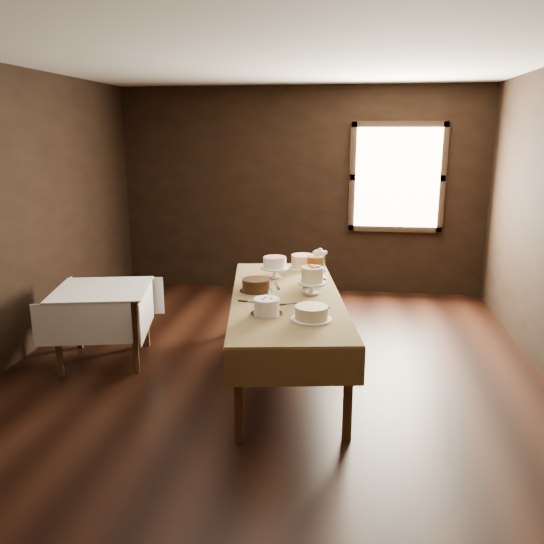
# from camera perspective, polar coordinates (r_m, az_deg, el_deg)

# --- Properties ---
(floor) EXTENTS (5.00, 6.00, 0.01)m
(floor) POSITION_cam_1_polar(r_m,az_deg,el_deg) (5.15, -0.31, -10.85)
(floor) COLOR black
(floor) RESTS_ON ground
(ceiling) EXTENTS (5.00, 6.00, 0.01)m
(ceiling) POSITION_cam_1_polar(r_m,az_deg,el_deg) (4.71, -0.36, 21.75)
(ceiling) COLOR beige
(ceiling) RESTS_ON wall_back
(wall_back) EXTENTS (5.00, 0.02, 2.80)m
(wall_back) POSITION_cam_1_polar(r_m,az_deg,el_deg) (7.69, 2.91, 8.35)
(wall_back) COLOR black
(wall_back) RESTS_ON ground
(wall_front) EXTENTS (5.00, 0.02, 2.80)m
(wall_front) POSITION_cam_1_polar(r_m,az_deg,el_deg) (1.92, -13.51, -10.26)
(wall_front) COLOR black
(wall_front) RESTS_ON ground
(window) EXTENTS (1.10, 0.05, 1.30)m
(window) POSITION_cam_1_polar(r_m,az_deg,el_deg) (7.61, 12.82, 9.47)
(window) COLOR #FFEABF
(window) RESTS_ON wall_back
(display_table) EXTENTS (1.34, 2.59, 0.77)m
(display_table) POSITION_cam_1_polar(r_m,az_deg,el_deg) (4.98, 1.49, -3.02)
(display_table) COLOR #3D2511
(display_table) RESTS_ON ground
(side_table) EXTENTS (1.04, 1.04, 0.73)m
(side_table) POSITION_cam_1_polar(r_m,az_deg,el_deg) (5.55, -17.13, -2.48)
(side_table) COLOR #3D2511
(side_table) RESTS_ON ground
(cake_speckled) EXTENTS (0.34, 0.34, 0.15)m
(cake_speckled) POSITION_cam_1_polar(r_m,az_deg,el_deg) (5.94, 3.20, 1.06)
(cake_speckled) COLOR white
(cake_speckled) RESTS_ON display_table
(cake_lattice) EXTENTS (0.32, 0.32, 0.22)m
(cake_lattice) POSITION_cam_1_polar(r_m,az_deg,el_deg) (5.52, 0.28, 0.38)
(cake_lattice) COLOR white
(cake_lattice) RESTS_ON display_table
(cake_caramel) EXTENTS (0.22, 0.22, 0.26)m
(cake_caramel) POSITION_cam_1_polar(r_m,az_deg,el_deg) (5.43, 4.51, 0.23)
(cake_caramel) COLOR white
(cake_caramel) RESTS_ON display_table
(cake_chocolate) EXTENTS (0.31, 0.31, 0.12)m
(cake_chocolate) POSITION_cam_1_polar(r_m,az_deg,el_deg) (5.05, -1.64, -1.42)
(cake_chocolate) COLOR silver
(cake_chocolate) RESTS_ON display_table
(cake_flowers) EXTENTS (0.26, 0.26, 0.26)m
(cake_flowers) POSITION_cam_1_polar(r_m,az_deg,el_deg) (4.97, 4.17, -1.02)
(cake_flowers) COLOR white
(cake_flowers) RESTS_ON display_table
(cake_swirl) EXTENTS (0.26, 0.26, 0.13)m
(cake_swirl) POSITION_cam_1_polar(r_m,az_deg,el_deg) (4.42, -0.57, -3.65)
(cake_swirl) COLOR silver
(cake_swirl) RESTS_ON display_table
(cake_cream) EXTENTS (0.32, 0.32, 0.11)m
(cake_cream) POSITION_cam_1_polar(r_m,az_deg,el_deg) (4.31, 4.10, -4.29)
(cake_cream) COLOR white
(cake_cream) RESTS_ON display_table
(cake_server_a) EXTENTS (0.23, 0.13, 0.01)m
(cake_server_a) POSITION_cam_1_polar(r_m,az_deg,el_deg) (4.71, 2.31, -3.27)
(cake_server_a) COLOR silver
(cake_server_a) RESTS_ON display_table
(cake_server_b) EXTENTS (0.22, 0.15, 0.01)m
(cake_server_b) POSITION_cam_1_polar(r_m,az_deg,el_deg) (4.64, 5.36, -3.59)
(cake_server_b) COLOR silver
(cake_server_b) RESTS_ON display_table
(cake_server_c) EXTENTS (0.08, 0.24, 0.01)m
(cake_server_c) POSITION_cam_1_polar(r_m,az_deg,el_deg) (5.28, 0.51, -1.33)
(cake_server_c) COLOR silver
(cake_server_c) RESTS_ON display_table
(cake_server_d) EXTENTS (0.20, 0.18, 0.01)m
(cake_server_d) POSITION_cam_1_polar(r_m,az_deg,el_deg) (5.26, 4.69, -1.42)
(cake_server_d) COLOR silver
(cake_server_d) RESTS_ON display_table
(cake_server_e) EXTENTS (0.24, 0.07, 0.01)m
(cake_server_e) POSITION_cam_1_polar(r_m,az_deg,el_deg) (4.73, -1.68, -3.19)
(cake_server_e) COLOR silver
(cake_server_e) RESTS_ON display_table
(flower_vase) EXTENTS (0.16, 0.16, 0.13)m
(flower_vase) POSITION_cam_1_polar(r_m,az_deg,el_deg) (5.30, 4.93, -0.62)
(flower_vase) COLOR #2D2823
(flower_vase) RESTS_ON display_table
(flower_bouquet) EXTENTS (0.14, 0.14, 0.20)m
(flower_bouquet) POSITION_cam_1_polar(r_m,az_deg,el_deg) (5.25, 4.97, 1.36)
(flower_bouquet) COLOR white
(flower_bouquet) RESTS_ON flower_vase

